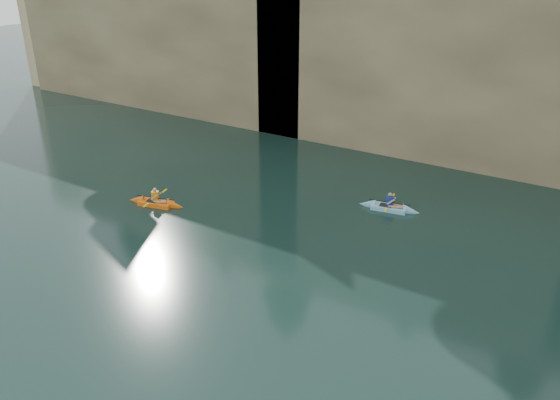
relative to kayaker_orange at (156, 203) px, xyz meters
The scene contains 8 objects.
ground 11.86m from the kayaker_orange, 51.56° to the right, with size 160.00×160.00×0.00m, color black.
cliff 22.75m from the kayaker_orange, 70.41° to the left, with size 70.00×16.00×12.00m, color tan.
cliff_slab_west 19.06m from the kayaker_orange, 133.49° to the left, with size 26.00×2.40×10.56m, color tan.
cliff_slab_center 17.21m from the kayaker_orange, 54.86° to the left, with size 24.00×2.40×11.40m, color tan.
sea_cave_west 16.64m from the kayaker_orange, 130.01° to the left, with size 4.50×1.00×4.00m, color black.
sea_cave_center 13.19m from the kayaker_orange, 75.09° to the left, with size 3.50×1.00×3.20m, color black.
kayaker_orange is the anchor object (origin of this frame).
kayaker_ltblue_mid 10.68m from the kayaker_orange, 29.93° to the left, with size 2.83×2.08×1.05m.
Camera 1 is at (9.82, -6.88, 10.50)m, focal length 35.00 mm.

